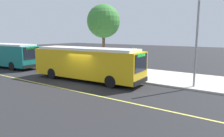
# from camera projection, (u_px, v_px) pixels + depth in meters

# --- Properties ---
(ground_plane) EXTENTS (120.00, 120.00, 0.00)m
(ground_plane) POSITION_uv_depth(u_px,v_px,m) (83.00, 83.00, 17.91)
(ground_plane) COLOR #232326
(sidewalk_curb) EXTENTS (44.00, 6.40, 0.15)m
(sidewalk_curb) POSITION_uv_depth(u_px,v_px,m) (121.00, 72.00, 22.74)
(sidewalk_curb) COLOR #B7B2A8
(sidewalk_curb) RESTS_ON ground_plane
(lane_stripe_center) EXTENTS (36.00, 0.14, 0.01)m
(lane_stripe_center) POSITION_uv_depth(u_px,v_px,m) (63.00, 88.00, 16.13)
(lane_stripe_center) COLOR #E0D64C
(lane_stripe_center) RESTS_ON ground_plane
(transit_bus_main) EXTENTS (10.75, 3.20, 2.95)m
(transit_bus_main) POSITION_uv_depth(u_px,v_px,m) (87.00, 63.00, 18.68)
(transit_bus_main) COLOR gold
(transit_bus_main) RESTS_ON ground_plane
(transit_bus_second) EXTENTS (10.93, 3.47, 2.95)m
(transit_bus_second) POSITION_uv_depth(u_px,v_px,m) (4.00, 54.00, 26.46)
(transit_bus_second) COLOR #146B66
(transit_bus_second) RESTS_ON ground_plane
(bus_shelter) EXTENTS (2.90, 1.60, 2.48)m
(bus_shelter) POSITION_uv_depth(u_px,v_px,m) (122.00, 56.00, 21.89)
(bus_shelter) COLOR #333338
(bus_shelter) RESTS_ON sidewalk_curb
(waiting_bench) EXTENTS (1.60, 0.48, 0.95)m
(waiting_bench) POSITION_uv_depth(u_px,v_px,m) (123.00, 68.00, 21.91)
(waiting_bench) COLOR brown
(waiting_bench) RESTS_ON sidewalk_curb
(route_sign_post) EXTENTS (0.44, 0.08, 2.80)m
(route_sign_post) POSITION_uv_depth(u_px,v_px,m) (134.00, 59.00, 18.46)
(route_sign_post) COLOR #333338
(route_sign_post) RESTS_ON sidewalk_curb
(pedestrian_commuter) EXTENTS (0.24, 0.40, 1.69)m
(pedestrian_commuter) POSITION_uv_depth(u_px,v_px,m) (125.00, 65.00, 20.93)
(pedestrian_commuter) COLOR #282D47
(pedestrian_commuter) RESTS_ON sidewalk_curb
(street_tree_near_shelter) EXTENTS (4.09, 4.09, 7.60)m
(street_tree_near_shelter) POSITION_uv_depth(u_px,v_px,m) (104.00, 21.00, 25.80)
(street_tree_near_shelter) COLOR brown
(street_tree_near_shelter) RESTS_ON sidewalk_curb
(utility_pole) EXTENTS (0.16, 0.16, 6.40)m
(utility_pole) POSITION_uv_depth(u_px,v_px,m) (196.00, 45.00, 15.63)
(utility_pole) COLOR gray
(utility_pole) RESTS_ON sidewalk_curb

